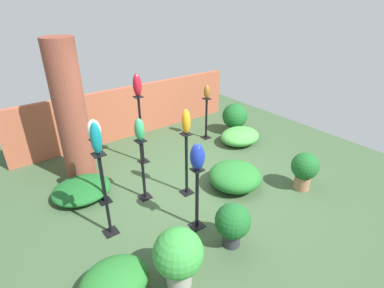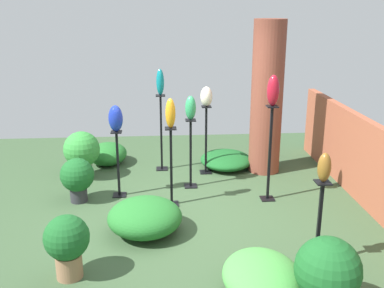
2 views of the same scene
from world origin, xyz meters
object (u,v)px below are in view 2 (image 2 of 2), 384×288
pedestal_jade (191,157)px  art_vase_cobalt (116,119)px  pedestal_amber (171,170)px  art_vase_ruby (273,90)px  pedestal_bronze (319,228)px  pedestal_ruby (270,157)px  art_vase_ivory (206,96)px  potted_plant_front_left (328,271)px  brick_pillar (267,98)px  potted_plant_mid_right (67,242)px  art_vase_bronze (324,167)px  art_vase_jade (191,108)px  potted_plant_mid_left (77,177)px  art_vase_teal (160,82)px  pedestal_cobalt (118,167)px  pedestal_ivory (206,143)px  potted_plant_walkway_edge (82,152)px  pedestal_teal (161,136)px  art_vase_amber (170,113)px

pedestal_jade → art_vase_cobalt: (0.28, -1.11, 0.71)m
pedestal_amber → art_vase_ruby: bearing=93.3°
pedestal_bronze → pedestal_ruby: (-1.80, -0.12, 0.20)m
pedestal_bronze → art_vase_ivory: (-2.99, -0.93, 0.89)m
pedestal_jade → potted_plant_front_left: 3.33m
art_vase_cobalt → pedestal_amber: bearing=64.1°
brick_pillar → art_vase_ruby: size_ratio=5.87×
potted_plant_front_left → potted_plant_mid_right: size_ratio=1.07×
art_vase_bronze → art_vase_cobalt: (-2.10, -2.35, 0.05)m
pedestal_bronze → art_vase_jade: size_ratio=2.71×
art_vase_ivory → potted_plant_mid_left: (1.05, -2.00, -0.96)m
art_vase_jade → art_vase_teal: 0.98m
pedestal_ruby → pedestal_cobalt: bearing=-97.7°
pedestal_bronze → potted_plant_mid_right: size_ratio=1.41×
art_vase_bronze → potted_plant_mid_right: size_ratio=0.45×
pedestal_jade → pedestal_ivory: (-0.60, 0.31, 0.04)m
pedestal_ivory → potted_plant_mid_right: size_ratio=1.65×
pedestal_cobalt → potted_plant_walkway_edge: pedestal_cobalt is taller
pedestal_bronze → pedestal_amber: size_ratio=0.87×
pedestal_ruby → art_vase_cobalt: size_ratio=3.67×
art_vase_teal → potted_plant_walkway_edge: (0.32, -1.32, -1.09)m
brick_pillar → pedestal_amber: size_ratio=2.22×
pedestal_bronze → pedestal_ruby: 1.82m
potted_plant_mid_left → pedestal_teal: bearing=135.7°
potted_plant_front_left → pedestal_teal: bearing=-159.3°
pedestal_cobalt → art_vase_ruby: (0.30, 2.23, 1.19)m
art_vase_bronze → art_vase_ruby: art_vase_ruby is taller
art_vase_bronze → art_vase_amber: bearing=-137.8°
art_vase_teal → potted_plant_front_left: size_ratio=0.58×
pedestal_jade → pedestal_ruby: (0.58, 1.12, 0.16)m
art_vase_bronze → art_vase_cobalt: size_ratio=0.82×
art_vase_jade → pedestal_teal: bearing=-151.3°
brick_pillar → pedestal_teal: 1.92m
art_vase_bronze → pedestal_bronze: bearing=0.0°
pedestal_ruby → art_vase_cobalt: 2.32m
brick_pillar → potted_plant_mid_right: (3.05, -2.80, -0.87)m
art_vase_ivory → pedestal_ivory: bearing=153.4°
art_vase_jade → potted_plant_mid_left: bearing=-75.4°
pedestal_jade → pedestal_bronze: size_ratio=1.10×
pedestal_jade → potted_plant_mid_right: size_ratio=1.55×
pedestal_amber → potted_plant_mid_left: 1.40m
art_vase_bronze → pedestal_jade: bearing=-152.6°
art_vase_cobalt → art_vase_teal: art_vase_teal is taller
pedestal_ruby → art_vase_amber: (0.08, -1.44, 0.71)m
art_vase_ivory → brick_pillar: bearing=91.9°
art_vase_ivory → potted_plant_front_left: art_vase_ivory is taller
pedestal_bronze → art_vase_jade: bearing=-152.6°
pedestal_jade → art_vase_jade: art_vase_jade is taller
pedestal_cobalt → art_vase_cobalt: 0.75m
pedestal_amber → pedestal_teal: pedestal_teal is taller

